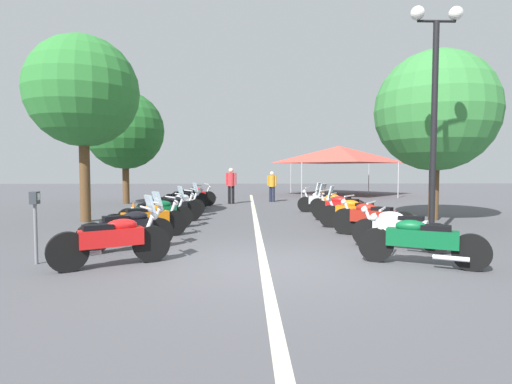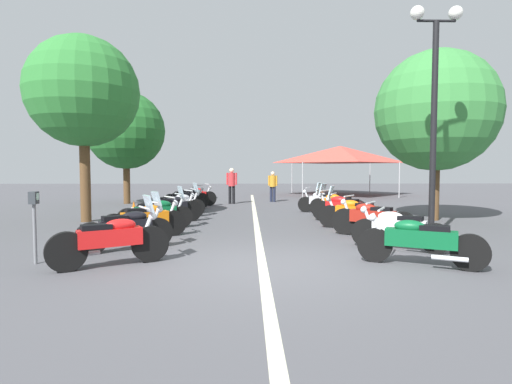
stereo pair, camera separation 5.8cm
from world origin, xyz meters
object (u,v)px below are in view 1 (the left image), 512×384
object	(u,v)px
motorcycle_left_row_6	(181,201)
bystander_0	(272,184)
motorcycle_right_row_2	(372,218)
street_lamp_twin_globe	(435,84)
motorcycle_right_row_4	(343,207)
motorcycle_left_row_0	(113,239)
motorcycle_right_row_3	(355,212)
motorcycle_left_row_4	(169,208)
motorcycle_right_row_6	(323,201)
roadside_tree_1	(125,131)
motorcycle_left_row_3	(157,213)
bystander_1	(231,183)
traffic_cone_0	(134,210)
motorcycle_left_row_2	(146,220)
motorcycle_right_row_1	(399,228)
motorcycle_left_row_5	(178,204)
parking_meter	(35,214)
roadside_tree_2	(436,111)
motorcycle_right_row_5	(336,204)
motorcycle_left_row_7	(186,198)
motorcycle_right_row_0	(420,240)
motorcycle_left_row_1	(128,228)
event_tent	(339,154)
motorcycle_left_row_8	(193,196)
roadside_tree_0	(83,92)

from	to	relation	value
motorcycle_left_row_6	bystander_0	size ratio (longest dim) A/B	1.18
motorcycle_right_row_2	street_lamp_twin_globe	world-z (taller)	street_lamp_twin_globe
motorcycle_left_row_6	motorcycle_right_row_4	xyz separation A→B (m)	(-2.87, -5.60, 0.02)
motorcycle_left_row_0	motorcycle_right_row_3	distance (m)	6.86
motorcycle_left_row_4	motorcycle_right_row_6	size ratio (longest dim) A/B	1.00
motorcycle_left_row_6	roadside_tree_1	xyz separation A→B (m)	(4.22, 3.34, 3.11)
motorcycle_left_row_3	bystander_1	size ratio (longest dim) A/B	1.13
motorcycle_left_row_0	traffic_cone_0	xyz separation A→B (m)	(6.84, 1.56, -0.18)
motorcycle_left_row_2	motorcycle_right_row_1	distance (m)	5.82
bystander_0	motorcycle_left_row_5	bearing A→B (deg)	1.62
street_lamp_twin_globe	traffic_cone_0	xyz separation A→B (m)	(4.32, 8.30, -3.38)
motorcycle_left_row_2	motorcycle_left_row_3	bearing A→B (deg)	60.32
motorcycle_left_row_5	parking_meter	world-z (taller)	parking_meter
motorcycle_left_row_3	roadside_tree_2	distance (m)	9.44
bystander_1	roadside_tree_2	world-z (taller)	roadside_tree_2
motorcycle_left_row_6	motorcycle_right_row_5	world-z (taller)	motorcycle_right_row_5
motorcycle_right_row_6	street_lamp_twin_globe	distance (m)	6.93
motorcycle_right_row_4	bystander_0	xyz separation A→B (m)	(8.05, 1.73, 0.44)
bystander_0	motorcycle_right_row_1	bearing A→B (deg)	39.44
motorcycle_left_row_7	motorcycle_right_row_2	size ratio (longest dim) A/B	1.02
motorcycle_left_row_4	motorcycle_left_row_7	bearing A→B (deg)	59.48
motorcycle_left_row_7	motorcycle_right_row_0	distance (m)	11.46
motorcycle_left_row_1	motorcycle_left_row_3	world-z (taller)	motorcycle_left_row_1
motorcycle_left_row_6	motorcycle_right_row_5	xyz separation A→B (m)	(-1.53, -5.70, 0.02)
motorcycle_left_row_2	motorcycle_right_row_4	distance (m)	6.20
motorcycle_left_row_1	motorcycle_left_row_5	world-z (taller)	motorcycle_left_row_1
bystander_1	roadside_tree_2	bearing A→B (deg)	54.07
motorcycle_left_row_3	motorcycle_right_row_2	world-z (taller)	motorcycle_left_row_3
parking_meter	motorcycle_left_row_7	bearing A→B (deg)	77.45
parking_meter	motorcycle_left_row_0	bearing A→B (deg)	-13.82
motorcycle_left_row_6	street_lamp_twin_globe	distance (m)	9.78
motorcycle_right_row_2	motorcycle_right_row_5	bearing A→B (deg)	-54.25
motorcycle_left_row_4	event_tent	xyz separation A→B (m)	(13.51, -8.47, 2.18)
motorcycle_right_row_3	roadside_tree_2	size ratio (longest dim) A/B	0.36
motorcycle_right_row_0	motorcycle_right_row_5	bearing A→B (deg)	-64.30
motorcycle_left_row_2	motorcycle_left_row_4	xyz separation A→B (m)	(2.84, -0.02, 0.01)
street_lamp_twin_globe	event_tent	world-z (taller)	street_lamp_twin_globe
motorcycle_right_row_5	motorcycle_right_row_6	xyz separation A→B (m)	(1.43, 0.20, -0.02)
motorcycle_right_row_4	motorcycle_left_row_0	bearing A→B (deg)	83.83
motorcycle_left_row_4	motorcycle_left_row_8	xyz separation A→B (m)	(5.63, -0.01, -0.00)
motorcycle_left_row_6	motorcycle_right_row_3	distance (m)	7.07
motorcycle_left_row_3	roadside_tree_2	world-z (taller)	roadside_tree_2
motorcycle_left_row_1	motorcycle_left_row_5	bearing A→B (deg)	56.67
bystander_0	roadside_tree_0	size ratio (longest dim) A/B	0.27
motorcycle_left_row_2	motorcycle_right_row_4	bearing A→B (deg)	-5.08
motorcycle_left_row_4	motorcycle_right_row_6	xyz separation A→B (m)	(2.81, -5.38, -0.02)
motorcycle_right_row_0	bystander_1	world-z (taller)	bystander_1
motorcycle_right_row_0	motorcycle_right_row_4	xyz separation A→B (m)	(5.78, -0.03, 0.02)
motorcycle_left_row_7	motorcycle_left_row_8	world-z (taller)	same
motorcycle_right_row_5	street_lamp_twin_globe	size ratio (longest dim) A/B	0.33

